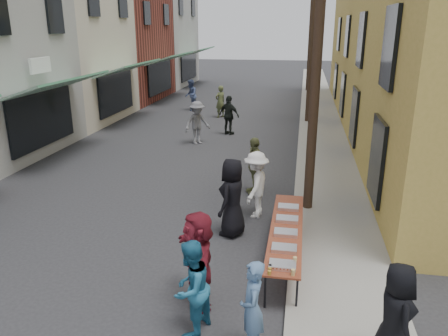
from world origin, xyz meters
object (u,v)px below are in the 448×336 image
(guest_front_a, at_px, (232,197))
(guest_front_c, at_px, (191,288))
(utility_pole_near, at_px, (318,47))
(utility_pole_far, at_px, (310,33))
(catering_tray_sausage, at_px, (282,265))
(utility_pole_mid, at_px, (312,36))
(server, at_px, (395,316))
(serving_table, at_px, (286,230))

(guest_front_a, relative_size, guest_front_c, 1.16)
(utility_pole_near, relative_size, utility_pole_far, 1.00)
(utility_pole_far, bearing_deg, guest_front_a, -94.14)
(guest_front_a, bearing_deg, catering_tray_sausage, 44.06)
(utility_pole_far, distance_m, guest_front_a, 26.16)
(utility_pole_mid, xyz_separation_m, server, (1.22, -17.94, -3.55))
(utility_pole_mid, distance_m, catering_tray_sausage, 16.93)
(utility_pole_mid, relative_size, guest_front_c, 5.29)
(utility_pole_far, bearing_deg, utility_pole_near, -90.00)
(catering_tray_sausage, relative_size, guest_front_a, 0.25)
(serving_table, height_order, catering_tray_sausage, catering_tray_sausage)
(serving_table, bearing_deg, guest_front_c, -117.94)
(utility_pole_far, relative_size, server, 5.29)
(catering_tray_sausage, relative_size, server, 0.29)
(utility_pole_far, relative_size, guest_front_c, 5.29)
(serving_table, relative_size, server, 2.35)
(utility_pole_mid, height_order, catering_tray_sausage, utility_pole_mid)
(utility_pole_near, relative_size, server, 5.29)
(server, bearing_deg, catering_tray_sausage, 37.89)
(serving_table, xyz_separation_m, catering_tray_sausage, (-0.00, -1.65, 0.08))
(utility_pole_near, distance_m, utility_pole_far, 24.00)
(guest_front_a, height_order, server, guest_front_a)
(guest_front_c, bearing_deg, server, 102.35)
(utility_pole_far, relative_size, catering_tray_sausage, 18.00)
(utility_pole_mid, distance_m, utility_pole_far, 12.00)
(utility_pole_near, height_order, serving_table, utility_pole_near)
(utility_pole_mid, height_order, server, utility_pole_mid)
(utility_pole_near, distance_m, utility_pole_mid, 12.00)
(serving_table, bearing_deg, utility_pole_near, 80.09)
(catering_tray_sausage, distance_m, guest_front_a, 3.00)
(utility_pole_mid, bearing_deg, serving_table, -91.93)
(utility_pole_mid, relative_size, utility_pole_far, 1.00)
(guest_front_c, bearing_deg, utility_pole_near, 178.70)
(utility_pole_mid, distance_m, serving_table, 15.35)
(catering_tray_sausage, xyz_separation_m, guest_front_c, (-1.47, -1.11, 0.06))
(utility_pole_mid, relative_size, server, 5.29)
(catering_tray_sausage, xyz_separation_m, guest_front_a, (-1.37, 2.66, 0.20))
(utility_pole_near, xyz_separation_m, server, (1.22, -5.94, -3.55))
(utility_pole_mid, height_order, guest_front_a, utility_pole_mid)
(utility_pole_far, height_order, catering_tray_sausage, utility_pole_far)
(utility_pole_near, relative_size, guest_front_a, 4.55)
(guest_front_a, bearing_deg, utility_pole_mid, -170.97)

